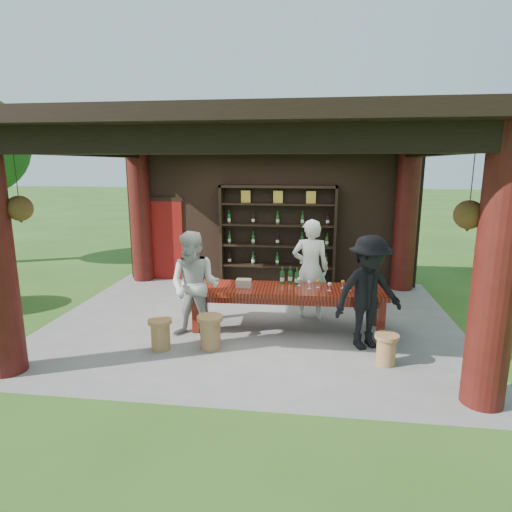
# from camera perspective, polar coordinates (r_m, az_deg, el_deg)

# --- Properties ---
(ground) EXTENTS (90.00, 90.00, 0.00)m
(ground) POSITION_cam_1_polar(r_m,az_deg,el_deg) (8.06, -0.38, -8.62)
(ground) COLOR #2D5119
(ground) RESTS_ON ground
(pavilion) EXTENTS (7.50, 6.00, 3.60)m
(pavilion) POSITION_cam_1_polar(r_m,az_deg,el_deg) (7.99, -0.07, 6.93)
(pavilion) COLOR slate
(pavilion) RESTS_ON ground
(wine_shelf) EXTENTS (2.71, 0.41, 2.39)m
(wine_shelf) POSITION_cam_1_polar(r_m,az_deg,el_deg) (10.08, 2.88, 2.65)
(wine_shelf) COLOR black
(wine_shelf) RESTS_ON ground
(tasting_table) EXTENTS (3.38, 0.97, 0.75)m
(tasting_table) POSITION_cam_1_polar(r_m,az_deg,el_deg) (7.51, 4.21, -5.11)
(tasting_table) COLOR #51100B
(tasting_table) RESTS_ON ground
(stool_near_left) EXTENTS (0.41, 0.41, 0.54)m
(stool_near_left) POSITION_cam_1_polar(r_m,az_deg,el_deg) (6.86, -6.12, -9.96)
(stool_near_left) COLOR olive
(stool_near_left) RESTS_ON ground
(stool_near_right) EXTENTS (0.35, 0.35, 0.46)m
(stool_near_right) POSITION_cam_1_polar(r_m,az_deg,el_deg) (6.61, 16.97, -11.72)
(stool_near_right) COLOR olive
(stool_near_right) RESTS_ON ground
(stool_far_left) EXTENTS (0.37, 0.37, 0.49)m
(stool_far_left) POSITION_cam_1_polar(r_m,az_deg,el_deg) (6.96, -12.63, -10.05)
(stool_far_left) COLOR olive
(stool_far_left) RESTS_ON ground
(host) EXTENTS (0.69, 0.46, 1.88)m
(host) POSITION_cam_1_polar(r_m,az_deg,el_deg) (8.04, 7.25, -1.74)
(host) COLOR silver
(host) RESTS_ON ground
(guest_woman) EXTENTS (0.95, 0.78, 1.80)m
(guest_woman) POSITION_cam_1_polar(r_m,az_deg,el_deg) (7.12, -8.17, -3.94)
(guest_woman) COLOR beige
(guest_woman) RESTS_ON ground
(guest_man) EXTENTS (1.34, 1.12, 1.81)m
(guest_man) POSITION_cam_1_polar(r_m,az_deg,el_deg) (6.89, 14.78, -4.74)
(guest_man) COLOR black
(guest_man) RESTS_ON ground
(table_bottles) EXTENTS (0.35, 0.17, 0.31)m
(table_bottles) POSITION_cam_1_polar(r_m,az_deg,el_deg) (7.70, 4.53, -2.57)
(table_bottles) COLOR #194C1E
(table_bottles) RESTS_ON tasting_table
(table_glasses) EXTENTS (0.93, 0.32, 0.15)m
(table_glasses) POSITION_cam_1_polar(r_m,az_deg,el_deg) (7.49, 9.12, -3.75)
(table_glasses) COLOR silver
(table_glasses) RESTS_ON tasting_table
(napkin_basket) EXTENTS (0.27, 0.19, 0.14)m
(napkin_basket) POSITION_cam_1_polar(r_m,az_deg,el_deg) (7.49, -1.65, -3.63)
(napkin_basket) COLOR #BF6672
(napkin_basket) RESTS_ON tasting_table
(shrubs) EXTENTS (14.46, 8.73, 1.36)m
(shrubs) POSITION_cam_1_polar(r_m,az_deg,el_deg) (8.92, 17.53, -3.51)
(shrubs) COLOR #194C14
(shrubs) RESTS_ON ground
(trees) EXTENTS (20.75, 10.07, 4.80)m
(trees) POSITION_cam_1_polar(r_m,az_deg,el_deg) (8.83, 24.88, 14.37)
(trees) COLOR #3F2819
(trees) RESTS_ON ground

